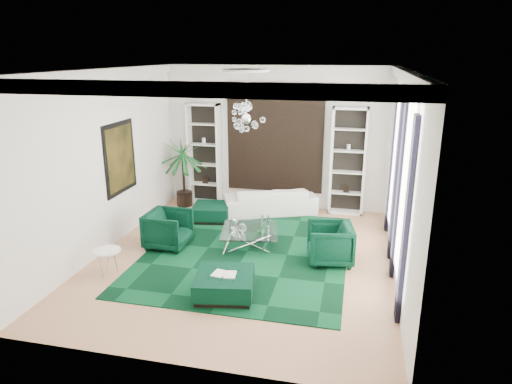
% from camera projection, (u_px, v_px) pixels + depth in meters
% --- Properties ---
extents(floor, '(6.00, 7.00, 0.02)m').
position_uv_depth(floor, '(244.00, 258.00, 9.51)').
color(floor, tan).
rests_on(floor, ground).
extents(ceiling, '(6.00, 7.00, 0.02)m').
position_uv_depth(ceiling, '(242.00, 69.00, 8.38)').
color(ceiling, white).
rests_on(ceiling, ground).
extents(wall_back, '(6.00, 0.02, 3.80)m').
position_uv_depth(wall_back, '(275.00, 138.00, 12.22)').
color(wall_back, white).
rests_on(wall_back, ground).
extents(wall_front, '(6.00, 0.02, 3.80)m').
position_uv_depth(wall_front, '(173.00, 237.00, 5.67)').
color(wall_front, white).
rests_on(wall_front, ground).
extents(wall_left, '(0.02, 7.00, 3.80)m').
position_uv_depth(wall_left, '(104.00, 162.00, 9.58)').
color(wall_left, white).
rests_on(wall_left, ground).
extents(wall_right, '(0.02, 7.00, 3.80)m').
position_uv_depth(wall_right, '(403.00, 178.00, 8.31)').
color(wall_right, white).
rests_on(wall_right, ground).
extents(crown_molding, '(6.00, 7.00, 0.18)m').
position_uv_depth(crown_molding, '(242.00, 75.00, 8.42)').
color(crown_molding, white).
rests_on(crown_molding, ceiling).
extents(ceiling_medallion, '(0.90, 0.90, 0.05)m').
position_uv_depth(ceiling_medallion, '(246.00, 70.00, 8.68)').
color(ceiling_medallion, white).
rests_on(ceiling_medallion, ceiling).
extents(tapestry, '(2.50, 0.06, 2.80)m').
position_uv_depth(tapestry, '(275.00, 138.00, 12.17)').
color(tapestry, black).
rests_on(tapestry, wall_back).
extents(shelving_left, '(0.90, 0.38, 2.80)m').
position_uv_depth(shelving_left, '(204.00, 154.00, 12.59)').
color(shelving_left, white).
rests_on(shelving_left, floor).
extents(shelving_right, '(0.90, 0.38, 2.80)m').
position_uv_depth(shelving_right, '(348.00, 162.00, 11.77)').
color(shelving_right, white).
rests_on(shelving_right, floor).
extents(painting, '(0.04, 1.30, 1.60)m').
position_uv_depth(painting, '(121.00, 158.00, 10.15)').
color(painting, black).
rests_on(painting, wall_left).
extents(window_near, '(0.03, 1.10, 2.90)m').
position_uv_depth(window_near, '(406.00, 193.00, 7.47)').
color(window_near, white).
rests_on(window_near, wall_right).
extents(curtain_near_a, '(0.07, 0.30, 3.25)m').
position_uv_depth(curtain_near_a, '(406.00, 223.00, 6.83)').
color(curtain_near_a, black).
rests_on(curtain_near_a, floor).
extents(curtain_near_b, '(0.07, 0.30, 3.25)m').
position_uv_depth(curtain_near_b, '(399.00, 193.00, 8.28)').
color(curtain_near_b, black).
rests_on(curtain_near_b, floor).
extents(window_far, '(0.03, 1.10, 2.90)m').
position_uv_depth(window_far, '(396.00, 160.00, 9.71)').
color(window_far, white).
rests_on(window_far, wall_right).
extents(curtain_far_a, '(0.07, 0.30, 3.25)m').
position_uv_depth(curtain_far_a, '(396.00, 181.00, 9.07)').
color(curtain_far_a, black).
rests_on(curtain_far_a, floor).
extents(curtain_far_b, '(0.07, 0.30, 3.25)m').
position_uv_depth(curtain_far_b, '(391.00, 163.00, 10.52)').
color(curtain_far_b, black).
rests_on(curtain_far_b, floor).
extents(rug, '(4.20, 5.00, 0.02)m').
position_uv_depth(rug, '(247.00, 251.00, 9.78)').
color(rug, black).
rests_on(rug, floor).
extents(sofa, '(2.57, 1.80, 0.70)m').
position_uv_depth(sofa, '(270.00, 200.00, 12.06)').
color(sofa, white).
rests_on(sofa, floor).
extents(armchair_left, '(0.92, 0.90, 0.81)m').
position_uv_depth(armchair_left, '(168.00, 229.00, 9.94)').
color(armchair_left, black).
rests_on(armchair_left, floor).
extents(armchair_right, '(1.03, 1.01, 0.81)m').
position_uv_depth(armchair_right, '(330.00, 243.00, 9.20)').
color(armchair_right, black).
rests_on(armchair_right, floor).
extents(coffee_table, '(1.41, 1.41, 0.41)m').
position_uv_depth(coffee_table, '(250.00, 239.00, 9.96)').
color(coffee_table, white).
rests_on(coffee_table, floor).
extents(ottoman_side, '(1.02, 1.02, 0.40)m').
position_uv_depth(ottoman_side, '(212.00, 212.00, 11.59)').
color(ottoman_side, black).
rests_on(ottoman_side, floor).
extents(ottoman_front, '(1.16, 1.16, 0.40)m').
position_uv_depth(ottoman_front, '(225.00, 285.00, 7.99)').
color(ottoman_front, black).
rests_on(ottoman_front, floor).
extents(book, '(0.42, 0.28, 0.03)m').
position_uv_depth(book, '(224.00, 274.00, 7.93)').
color(book, white).
rests_on(book, ottoman_front).
extents(side_table, '(0.55, 0.55, 0.50)m').
position_uv_depth(side_table, '(108.00, 263.00, 8.72)').
color(side_table, white).
rests_on(side_table, floor).
extents(palm, '(1.95, 1.95, 2.40)m').
position_uv_depth(palm, '(183.00, 163.00, 12.42)').
color(palm, '#155722').
rests_on(palm, floor).
extents(chandelier, '(0.93, 0.93, 0.72)m').
position_uv_depth(chandelier, '(246.00, 119.00, 8.95)').
color(chandelier, white).
rests_on(chandelier, ceiling).
extents(table_plant, '(0.16, 0.14, 0.24)m').
position_uv_depth(table_plant, '(261.00, 230.00, 9.56)').
color(table_plant, '#155722').
rests_on(table_plant, coffee_table).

